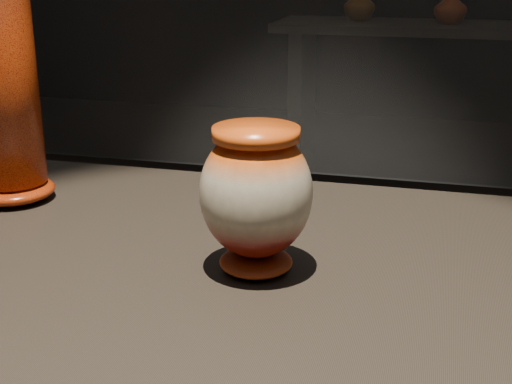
% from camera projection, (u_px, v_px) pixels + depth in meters
% --- Properties ---
extents(main_vase, '(0.16, 0.16, 0.20)m').
position_uv_depth(main_vase, '(256.00, 195.00, 0.91)').
color(main_vase, '#671109').
rests_on(main_vase, display_plinth).
extents(tall_vase, '(0.17, 0.17, 0.43)m').
position_uv_depth(tall_vase, '(1.00, 78.00, 1.15)').
color(tall_vase, '#C4470D').
rests_on(tall_vase, display_plinth).
extents(back_shelf, '(2.00, 0.60, 0.90)m').
position_uv_depth(back_shelf, '(445.00, 70.00, 4.18)').
color(back_shelf, black).
rests_on(back_shelf, ground).
extents(back_vase_left, '(0.24, 0.24, 0.19)m').
position_uv_depth(back_vase_left, '(359.00, 4.00, 4.23)').
color(back_vase_left, brown).
rests_on(back_vase_left, back_shelf).
extents(back_vase_mid, '(0.26, 0.26, 0.19)m').
position_uv_depth(back_vase_mid, '(451.00, 7.00, 4.04)').
color(back_vase_mid, '#671109').
rests_on(back_vase_mid, back_shelf).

